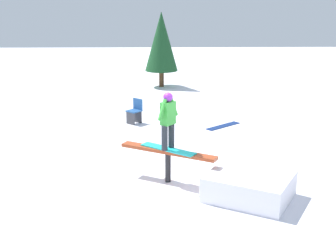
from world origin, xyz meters
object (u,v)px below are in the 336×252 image
at_px(loose_snowboard_navy, 223,126).
at_px(folding_chair, 135,112).
at_px(pine_tree_far, 161,42).
at_px(rail_feature, 168,155).
at_px(main_rider_on_rail, 168,122).

relative_size(loose_snowboard_navy, folding_chair, 1.68).
xyz_separation_m(loose_snowboard_navy, pine_tree_far, (2.10, -7.35, 2.22)).
height_order(rail_feature, main_rider_on_rail, main_rider_on_rail).
bearing_deg(folding_chair, loose_snowboard_navy, 33.56).
xyz_separation_m(main_rider_on_rail, loose_snowboard_navy, (-2.04, -4.97, -1.53)).
bearing_deg(loose_snowboard_navy, folding_chair, -49.29).
distance_m(rail_feature, main_rider_on_rail, 0.84).
bearing_deg(loose_snowboard_navy, pine_tree_far, -114.39).
distance_m(main_rider_on_rail, loose_snowboard_navy, 5.58).
relative_size(main_rider_on_rail, pine_tree_far, 0.39).
height_order(loose_snowboard_navy, pine_tree_far, pine_tree_far).
height_order(main_rider_on_rail, pine_tree_far, pine_tree_far).
distance_m(loose_snowboard_navy, folding_chair, 3.17).
relative_size(rail_feature, pine_tree_far, 0.64).
bearing_deg(main_rider_on_rail, loose_snowboard_navy, -75.01).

